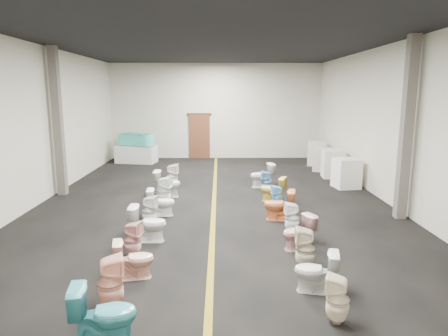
{
  "coord_description": "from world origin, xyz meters",
  "views": [
    {
      "loc": [
        0.16,
        -11.21,
        3.15
      ],
      "look_at": [
        0.3,
        1.0,
        0.83
      ],
      "focal_mm": 32.0,
      "sensor_mm": 36.0,
      "label": 1
    }
  ],
  "objects_px": {
    "toilet_left_6": "(161,202)",
    "toilet_right_7": "(273,189)",
    "display_table": "(136,154)",
    "toilet_left_8": "(167,184)",
    "bathtub": "(136,139)",
    "appliance_crate_d": "(316,154)",
    "toilet_right_5": "(279,205)",
    "appliance_crate_a": "(346,173)",
    "toilet_left_3": "(133,240)",
    "appliance_crate_b": "(333,164)",
    "toilet_right_1": "(316,272)",
    "toilet_left_2": "(134,259)",
    "toilet_right_3": "(299,232)",
    "toilet_right_4": "(292,218)",
    "toilet_right_0": "(338,300)",
    "toilet_right_6": "(277,197)",
    "appliance_crate_c": "(324,160)",
    "toilet_right_2": "(305,249)",
    "toilet_left_4": "(148,223)",
    "toilet_left_0": "(104,315)",
    "toilet_left_5": "(149,211)",
    "toilet_left_1": "(111,283)",
    "toilet_left_7": "(164,191)",
    "toilet_left_9": "(172,177)",
    "toilet_right_9": "(262,175)"
  },
  "relations": [
    {
      "from": "toilet_left_6",
      "to": "toilet_right_7",
      "type": "bearing_deg",
      "value": -69.06
    },
    {
      "from": "display_table",
      "to": "toilet_left_8",
      "type": "height_order",
      "value": "toilet_left_8"
    },
    {
      "from": "bathtub",
      "to": "appliance_crate_d",
      "type": "xyz_separation_m",
      "value": [
        8.0,
        -0.74,
        -0.55
      ]
    },
    {
      "from": "toilet_right_5",
      "to": "appliance_crate_a",
      "type": "bearing_deg",
      "value": 152.47
    },
    {
      "from": "toilet_left_3",
      "to": "appliance_crate_b",
      "type": "bearing_deg",
      "value": -24.69
    },
    {
      "from": "bathtub",
      "to": "toilet_right_1",
      "type": "xyz_separation_m",
      "value": [
        5.29,
        -12.01,
        -0.72
      ]
    },
    {
      "from": "toilet_left_2",
      "to": "toilet_right_1",
      "type": "xyz_separation_m",
      "value": [
        3.0,
        -0.53,
        0.01
      ]
    },
    {
      "from": "toilet_right_3",
      "to": "toilet_right_4",
      "type": "bearing_deg",
      "value": 153.46
    },
    {
      "from": "toilet_left_2",
      "to": "toilet_left_3",
      "type": "bearing_deg",
      "value": 1.51
    },
    {
      "from": "appliance_crate_b",
      "to": "toilet_right_0",
      "type": "distance_m",
      "value": 9.96
    },
    {
      "from": "display_table",
      "to": "toilet_right_3",
      "type": "xyz_separation_m",
      "value": [
        5.37,
        -10.22,
        -0.04
      ]
    },
    {
      "from": "toilet_right_0",
      "to": "toilet_right_6",
      "type": "relative_size",
      "value": 1.04
    },
    {
      "from": "toilet_left_6",
      "to": "toilet_left_8",
      "type": "bearing_deg",
      "value": 0.69
    },
    {
      "from": "toilet_right_7",
      "to": "toilet_left_6",
      "type": "bearing_deg",
      "value": -43.56
    },
    {
      "from": "bathtub",
      "to": "toilet_left_6",
      "type": "xyz_separation_m",
      "value": [
        2.25,
        -7.94,
        -0.71
      ]
    },
    {
      "from": "appliance_crate_c",
      "to": "toilet_right_3",
      "type": "relative_size",
      "value": 1.32
    },
    {
      "from": "toilet_left_2",
      "to": "toilet_right_0",
      "type": "relative_size",
      "value": 0.97
    },
    {
      "from": "toilet_right_2",
      "to": "toilet_left_4",
      "type": "bearing_deg",
      "value": -108.22
    },
    {
      "from": "toilet_right_4",
      "to": "toilet_right_7",
      "type": "distance_m",
      "value": 2.67
    },
    {
      "from": "toilet_left_0",
      "to": "toilet_left_8",
      "type": "height_order",
      "value": "toilet_left_0"
    },
    {
      "from": "toilet_left_4",
      "to": "toilet_left_5",
      "type": "bearing_deg",
      "value": 7.67
    },
    {
      "from": "toilet_left_1",
      "to": "toilet_left_2",
      "type": "distance_m",
      "value": 1.02
    },
    {
      "from": "toilet_left_4",
      "to": "toilet_left_5",
      "type": "xyz_separation_m",
      "value": [
        -0.14,
        0.96,
        -0.02
      ]
    },
    {
      "from": "appliance_crate_d",
      "to": "toilet_left_0",
      "type": "distance_m",
      "value": 13.81
    },
    {
      "from": "toilet_left_3",
      "to": "toilet_right_3",
      "type": "bearing_deg",
      "value": -68.66
    },
    {
      "from": "display_table",
      "to": "toilet_left_5",
      "type": "xyz_separation_m",
      "value": [
        2.1,
        -8.79,
        -0.01
      ]
    },
    {
      "from": "appliance_crate_a",
      "to": "toilet_right_0",
      "type": "xyz_separation_m",
      "value": [
        -2.62,
        -7.97,
        -0.14
      ]
    },
    {
      "from": "toilet_right_3",
      "to": "toilet_right_4",
      "type": "height_order",
      "value": "toilet_right_4"
    },
    {
      "from": "toilet_right_0",
      "to": "toilet_left_4",
      "type": "bearing_deg",
      "value": -113.26
    },
    {
      "from": "toilet_left_3",
      "to": "toilet_right_5",
      "type": "xyz_separation_m",
      "value": [
        3.16,
        2.28,
        0.03
      ]
    },
    {
      "from": "toilet_left_7",
      "to": "toilet_right_7",
      "type": "relative_size",
      "value": 1.12
    },
    {
      "from": "toilet_left_4",
      "to": "toilet_right_3",
      "type": "xyz_separation_m",
      "value": [
        3.13,
        -0.47,
        -0.05
      ]
    },
    {
      "from": "toilet_right_7",
      "to": "toilet_left_2",
      "type": "bearing_deg",
      "value": -8.33
    },
    {
      "from": "appliance_crate_b",
      "to": "toilet_left_0",
      "type": "relative_size",
      "value": 1.26
    },
    {
      "from": "toilet_left_2",
      "to": "toilet_right_6",
      "type": "distance_m",
      "value": 5.05
    },
    {
      "from": "toilet_left_9",
      "to": "bathtub",
      "type": "bearing_deg",
      "value": 27.88
    },
    {
      "from": "toilet_left_6",
      "to": "toilet_right_9",
      "type": "height_order",
      "value": "toilet_right_9"
    },
    {
      "from": "toilet_left_5",
      "to": "toilet_right_7",
      "type": "bearing_deg",
      "value": -48.07
    },
    {
      "from": "appliance_crate_d",
      "to": "toilet_right_6",
      "type": "distance_m",
      "value": 7.21
    },
    {
      "from": "toilet_left_0",
      "to": "toilet_right_7",
      "type": "height_order",
      "value": "toilet_left_0"
    },
    {
      "from": "toilet_left_5",
      "to": "toilet_right_2",
      "type": "relative_size",
      "value": 0.95
    },
    {
      "from": "toilet_right_3",
      "to": "toilet_left_4",
      "type": "bearing_deg",
      "value": -123.2
    },
    {
      "from": "appliance_crate_a",
      "to": "toilet_right_9",
      "type": "bearing_deg",
      "value": 178.29
    },
    {
      "from": "toilet_left_5",
      "to": "toilet_left_8",
      "type": "relative_size",
      "value": 0.92
    },
    {
      "from": "appliance_crate_d",
      "to": "toilet_right_6",
      "type": "height_order",
      "value": "appliance_crate_d"
    },
    {
      "from": "toilet_right_6",
      "to": "toilet_right_9",
      "type": "height_order",
      "value": "toilet_right_9"
    },
    {
      "from": "toilet_left_6",
      "to": "toilet_left_7",
      "type": "xyz_separation_m",
      "value": [
        -0.04,
        0.9,
        0.07
      ]
    },
    {
      "from": "toilet_left_2",
      "to": "toilet_right_2",
      "type": "bearing_deg",
      "value": -96.03
    },
    {
      "from": "appliance_crate_c",
      "to": "toilet_right_7",
      "type": "xyz_separation_m",
      "value": [
        -2.68,
        -4.68,
        -0.08
      ]
    },
    {
      "from": "toilet_right_2",
      "to": "toilet_right_9",
      "type": "xyz_separation_m",
      "value": [
        -0.11,
        6.35,
        0.01
      ]
    }
  ]
}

